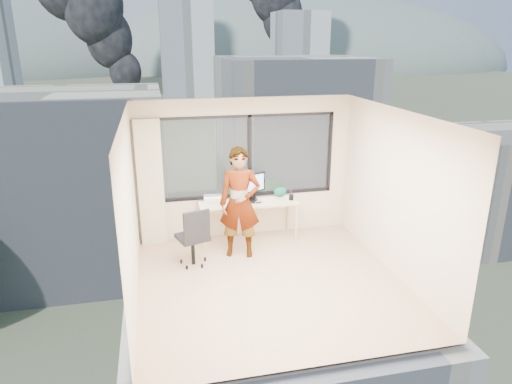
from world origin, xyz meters
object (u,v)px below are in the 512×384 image
object	(u,v)px
laptop	(247,196)
handbag	(280,192)
chair	(192,235)
game_console	(213,198)
person	(240,203)
desk	(248,221)
monitor	(253,187)

from	to	relation	value
laptop	handbag	distance (m)	0.68
chair	laptop	distance (m)	1.39
game_console	laptop	xyz separation A→B (m)	(0.61, -0.19, 0.06)
person	desk	bearing A→B (deg)	81.19
person	monitor	size ratio (longest dim) A/B	3.70
chair	monitor	distance (m)	1.56
chair	game_console	bearing A→B (deg)	46.51
chair	laptop	size ratio (longest dim) A/B	3.22
desk	laptop	bearing A→B (deg)	125.12
monitor	laptop	size ratio (longest dim) A/B	1.60
chair	monitor	world-z (taller)	monitor
chair	person	xyz separation A→B (m)	(0.84, 0.19, 0.44)
chair	monitor	xyz separation A→B (m)	(1.20, 0.87, 0.49)
desk	chair	world-z (taller)	chair
handbag	laptop	bearing A→B (deg)	-161.33
desk	handbag	xyz separation A→B (m)	(0.65, 0.16, 0.47)
game_console	handbag	size ratio (longest dim) A/B	1.38
person	monitor	xyz separation A→B (m)	(0.37, 0.68, 0.05)
chair	game_console	xyz separation A→B (m)	(0.48, 0.99, 0.27)
desk	chair	xyz separation A→B (m)	(-1.10, -0.79, 0.14)
monitor	game_console	distance (m)	0.77
game_console	desk	bearing A→B (deg)	-13.89
desk	game_console	bearing A→B (deg)	161.62
chair	laptop	xyz separation A→B (m)	(1.09, 0.81, 0.33)
desk	chair	distance (m)	1.36
monitor	person	bearing A→B (deg)	-138.73
chair	laptop	bearing A→B (deg)	18.79
handbag	chair	bearing A→B (deg)	-144.75
chair	person	size ratio (longest dim) A/B	0.54
game_console	person	bearing A→B (deg)	-61.53
person	laptop	distance (m)	0.67
game_console	laptop	bearing A→B (deg)	-12.57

